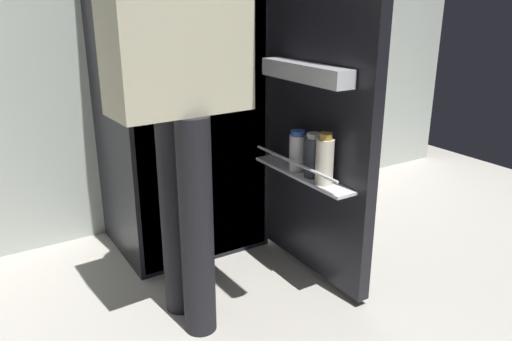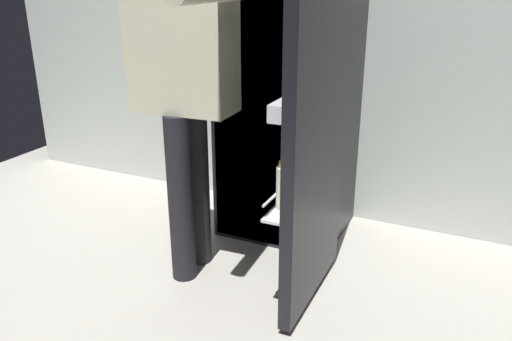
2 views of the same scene
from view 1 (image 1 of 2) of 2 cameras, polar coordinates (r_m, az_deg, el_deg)
ground_plane at (r=2.27m, az=-2.42°, el=-12.83°), size 5.00×5.00×0.00m
refrigerator at (r=2.38m, az=-7.73°, el=11.37°), size 0.73×1.24×1.77m
person at (r=1.72m, az=-8.55°, el=12.35°), size 0.58×0.77×1.66m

